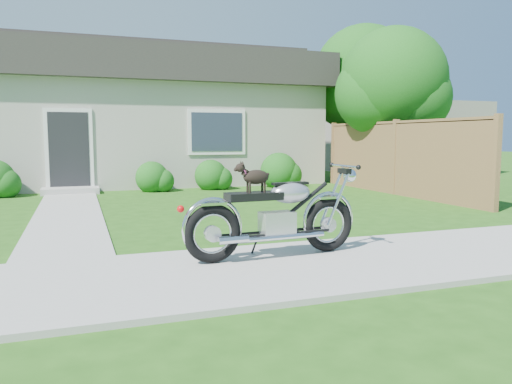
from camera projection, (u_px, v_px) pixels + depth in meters
ground at (212, 275)px, 5.26m from camera, size 80.00×80.00×0.00m
sidewalk at (212, 273)px, 5.25m from camera, size 24.00×2.20×0.04m
walkway at (68, 213)px, 9.43m from camera, size 1.20×8.00×0.03m
house at (118, 115)px, 16.25m from camera, size 12.60×7.03×4.50m
fence at (395, 157)px, 12.64m from camera, size 0.12×6.62×1.90m
tree_near at (399, 85)px, 13.87m from camera, size 2.94×2.94×4.50m
tree_far at (368, 81)px, 16.52m from camera, size 3.36×3.36×5.15m
shrub_row at (126, 177)px, 13.13m from camera, size 10.75×1.09×1.09m
potted_plant_right at (154, 176)px, 13.43m from camera, size 0.61×0.61×0.82m
motorcycle_with_dog at (277, 215)px, 5.87m from camera, size 2.22×0.60×1.12m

